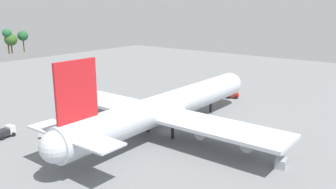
{
  "coord_description": "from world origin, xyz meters",
  "views": [
    {
      "loc": [
        -60.01,
        -46.52,
        28.29
      ],
      "look_at": [
        0.0,
        0.0,
        8.87
      ],
      "focal_mm": 37.15,
      "sensor_mm": 36.0,
      "label": 1
    }
  ],
  "objects": [
    {
      "name": "pushback_tractor",
      "position": [
        -18.16,
        19.66,
        1.09
      ],
      "size": [
        5.76,
        4.5,
        1.98
      ],
      "color": "silver",
      "rests_on": "ground_plane"
    },
    {
      "name": "safety_cone_nose",
      "position": [
        29.38,
        2.51,
        0.36
      ],
      "size": [
        0.5,
        0.5,
        0.72
      ],
      "primitive_type": "cone",
      "color": "orange",
      "rests_on": "ground_plane"
    },
    {
      "name": "catering_truck",
      "position": [
        -24.82,
        26.48,
        1.18
      ],
      "size": [
        4.35,
        3.03,
        2.28
      ],
      "color": "silver",
      "rests_on": "ground_plane"
    },
    {
      "name": "cargo_airplane",
      "position": [
        -0.24,
        -0.0,
        5.99
      ],
      "size": [
        65.29,
        58.41,
        19.72
      ],
      "color": "silver",
      "rests_on": "ground_plane"
    },
    {
      "name": "cargo_loader",
      "position": [
        36.12,
        2.62,
        1.18
      ],
      "size": [
        3.73,
        4.42,
        2.3
      ],
      "color": "#333338",
      "rests_on": "ground_plane"
    },
    {
      "name": "ground_plane",
      "position": [
        0.0,
        0.0,
        0.0
      ],
      "size": [
        261.14,
        261.14,
        0.0
      ],
      "primitive_type": "plane",
      "color": "slate"
    },
    {
      "name": "cargo_container_fore",
      "position": [
        -1.93,
        -27.33,
        0.81
      ],
      "size": [
        3.07,
        2.31,
        1.62
      ],
      "color": "#999EA8",
      "rests_on": "ground_plane"
    }
  ]
}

